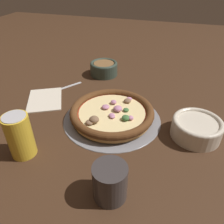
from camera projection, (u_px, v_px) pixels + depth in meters
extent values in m
plane|color=#3D2616|center=(112.00, 119.00, 0.73)|extent=(3.00, 3.00, 0.00)
cylinder|color=gray|center=(112.00, 118.00, 0.73)|extent=(0.32, 0.32, 0.00)
torus|color=gray|center=(112.00, 118.00, 0.72)|extent=(0.32, 0.32, 0.01)
cylinder|color=tan|center=(112.00, 115.00, 0.72)|extent=(0.26, 0.26, 0.02)
torus|color=#563319|center=(112.00, 111.00, 0.71)|extent=(0.27, 0.27, 0.03)
cylinder|color=#B7381E|center=(112.00, 112.00, 0.71)|extent=(0.23, 0.23, 0.00)
cylinder|color=beige|center=(112.00, 112.00, 0.71)|extent=(0.22, 0.22, 0.00)
ellipsoid|color=#C17FA3|center=(112.00, 117.00, 0.68)|extent=(0.02, 0.02, 0.01)
ellipsoid|color=brown|center=(94.00, 120.00, 0.66)|extent=(0.04, 0.04, 0.02)
ellipsoid|color=#C17FA3|center=(118.00, 109.00, 0.71)|extent=(0.04, 0.04, 0.02)
ellipsoid|color=#C17FA3|center=(106.00, 107.00, 0.72)|extent=(0.03, 0.03, 0.01)
ellipsoid|color=#C17FA3|center=(129.00, 99.00, 0.77)|extent=(0.03, 0.03, 0.01)
ellipsoid|color=brown|center=(128.00, 101.00, 0.75)|extent=(0.03, 0.03, 0.01)
ellipsoid|color=#C17FA3|center=(131.00, 118.00, 0.67)|extent=(0.02, 0.02, 0.01)
ellipsoid|color=#C17FA3|center=(114.00, 102.00, 0.74)|extent=(0.03, 0.03, 0.01)
ellipsoid|color=#3D6B38|center=(126.00, 118.00, 0.67)|extent=(0.03, 0.03, 0.02)
ellipsoid|color=#3D6B38|center=(126.00, 110.00, 0.71)|extent=(0.02, 0.02, 0.01)
ellipsoid|color=brown|center=(90.00, 122.00, 0.65)|extent=(0.03, 0.03, 0.01)
ellipsoid|color=#C17FA3|center=(112.00, 115.00, 0.69)|extent=(0.02, 0.02, 0.01)
cylinder|color=beige|center=(196.00, 129.00, 0.64)|extent=(0.14, 0.14, 0.05)
torus|color=beige|center=(198.00, 122.00, 0.63)|extent=(0.14, 0.14, 0.01)
cylinder|color=#334238|center=(104.00, 69.00, 1.00)|extent=(0.12, 0.12, 0.05)
torus|color=#334238|center=(104.00, 64.00, 0.98)|extent=(0.12, 0.12, 0.01)
cylinder|color=brown|center=(104.00, 63.00, 0.98)|extent=(0.09, 0.09, 0.00)
cylinder|color=#383333|center=(110.00, 182.00, 0.47)|extent=(0.08, 0.08, 0.09)
cube|color=beige|center=(45.00, 99.00, 0.82)|extent=(0.20, 0.18, 0.01)
cube|color=#B7B7BC|center=(67.00, 87.00, 0.91)|extent=(0.12, 0.09, 0.00)
cube|color=#B7B7BC|center=(46.00, 94.00, 0.86)|extent=(0.05, 0.04, 0.00)
cylinder|color=gold|center=(20.00, 136.00, 0.56)|extent=(0.07, 0.07, 0.12)
cylinder|color=#BCBCC1|center=(14.00, 117.00, 0.53)|extent=(0.06, 0.06, 0.00)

